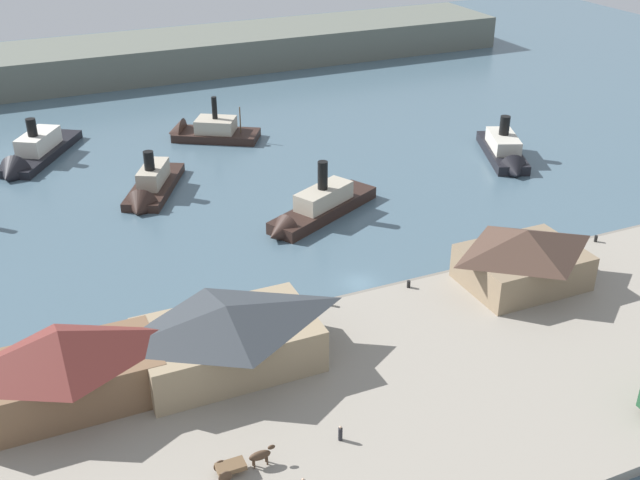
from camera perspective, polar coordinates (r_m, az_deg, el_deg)
name	(u,v)px	position (r m, az deg, el deg)	size (l,w,h in m)	color
ground_plane	(359,283)	(97.63, 2.93, -3.23)	(320.00, 320.00, 0.00)	#476070
quay_promenade	(454,377)	(81.72, 9.95, -10.07)	(110.00, 36.00, 1.20)	gray
seawall_edge	(372,293)	(94.65, 3.91, -3.99)	(110.00, 0.80, 1.00)	slate
ferry_shed_customs_shed	(64,366)	(78.00, -18.58, -8.93)	(18.20, 9.66, 8.28)	brown
ferry_shed_east_terminal	(228,335)	(79.82, -6.91, -7.06)	(18.46, 11.37, 7.18)	#998466
ferry_shed_west_terminal	(524,257)	(96.64, 14.97, -1.21)	(14.49, 10.88, 7.34)	#847056
horse_cart	(243,462)	(69.38, -5.80, -16.18)	(5.47, 1.53, 1.87)	brown
pedestrian_standing_center	(340,434)	(72.02, 1.53, -14.25)	(0.40, 0.40, 1.62)	#232328
mooring_post_center_east	(409,284)	(94.70, 6.63, -3.29)	(0.44, 0.44, 0.90)	black
mooring_post_west	(596,239)	(111.32, 19.90, 0.10)	(0.44, 0.44, 0.90)	black
mooring_post_east	(329,302)	(90.57, 0.69, -4.65)	(0.44, 0.44, 0.90)	black
ferry_moored_west	(32,155)	(143.10, -20.72, 5.93)	(17.49, 22.90, 9.70)	black
ferry_moored_east	(505,153)	(138.59, 13.66, 6.35)	(12.38, 20.25, 9.05)	black
ferry_approaching_west	(205,132)	(147.18, -8.60, 8.00)	(17.97, 14.28, 10.42)	black
ferry_near_quay	(150,189)	(123.71, -12.57, 3.76)	(13.76, 19.26, 9.18)	black
ferry_departing_north	(315,210)	(113.01, -0.37, 2.28)	(21.84, 14.32, 10.05)	black
far_headland	(156,56)	(194.00, -12.13, 13.30)	(180.00, 24.00, 8.00)	#60665B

